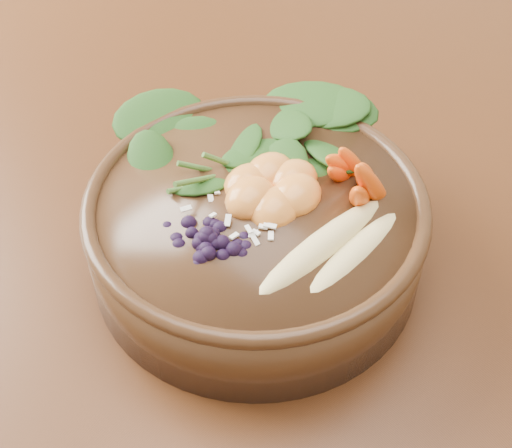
# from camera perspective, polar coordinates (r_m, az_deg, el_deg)

# --- Properties ---
(dining_table) EXTENTS (1.60, 0.90, 0.75)m
(dining_table) POSITION_cam_1_polar(r_m,az_deg,el_deg) (0.78, 2.26, 1.99)
(dining_table) COLOR #331C0C
(dining_table) RESTS_ON ground
(stoneware_bowl) EXTENTS (0.28, 0.28, 0.07)m
(stoneware_bowl) POSITION_cam_1_polar(r_m,az_deg,el_deg) (0.57, 0.00, -0.70)
(stoneware_bowl) COLOR #462C1A
(stoneware_bowl) RESTS_ON dining_table
(kale_heap) EXTENTS (0.18, 0.17, 0.04)m
(kale_heap) POSITION_cam_1_polar(r_m,az_deg,el_deg) (0.58, 0.64, 8.01)
(kale_heap) COLOR #234F19
(kale_heap) RESTS_ON stoneware_bowl
(carrot_cluster) EXTENTS (0.06, 0.06, 0.07)m
(carrot_cluster) POSITION_cam_1_polar(r_m,az_deg,el_deg) (0.54, 8.90, 6.19)
(carrot_cluster) COLOR #E55014
(carrot_cluster) RESTS_ON stoneware_bowl
(banana_halves) EXTENTS (0.06, 0.15, 0.03)m
(banana_halves) POSITION_cam_1_polar(r_m,az_deg,el_deg) (0.51, 6.73, -0.94)
(banana_halves) COLOR #E0CC84
(banana_halves) RESTS_ON stoneware_bowl
(mandarin_cluster) EXTENTS (0.08, 0.09, 0.03)m
(mandarin_cluster) POSITION_cam_1_polar(r_m,az_deg,el_deg) (0.54, 1.32, 3.81)
(mandarin_cluster) COLOR orange
(mandarin_cluster) RESTS_ON stoneware_bowl
(blueberry_pile) EXTENTS (0.13, 0.10, 0.04)m
(blueberry_pile) POSITION_cam_1_polar(r_m,az_deg,el_deg) (0.50, -3.99, 0.00)
(blueberry_pile) COLOR black
(blueberry_pile) RESTS_ON stoneware_bowl
(coconut_flakes) EXTENTS (0.09, 0.07, 0.01)m
(coconut_flakes) POSITION_cam_1_polar(r_m,az_deg,el_deg) (0.53, -1.18, 1.06)
(coconut_flakes) COLOR white
(coconut_flakes) RESTS_ON stoneware_bowl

